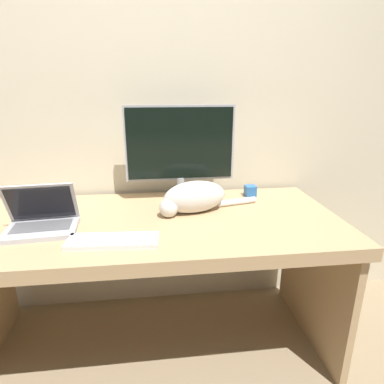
{
  "coord_description": "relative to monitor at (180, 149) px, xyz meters",
  "views": [
    {
      "loc": [
        0.03,
        -1.01,
        1.33
      ],
      "look_at": [
        0.19,
        0.36,
        0.88
      ],
      "focal_mm": 30.0,
      "sensor_mm": 36.0,
      "label": 1
    }
  ],
  "objects": [
    {
      "name": "external_keyboard",
      "position": [
        -0.31,
        -0.5,
        -0.27
      ],
      "size": [
        0.37,
        0.15,
        0.02
      ],
      "rotation": [
        0.0,
        0.0,
        -0.07
      ],
      "color": "white",
      "rests_on": "desk"
    },
    {
      "name": "monitor",
      "position": [
        0.0,
        0.0,
        0.0
      ],
      "size": [
        0.58,
        0.17,
        0.51
      ],
      "color": "#B2B2B7",
      "rests_on": "desk"
    },
    {
      "name": "wall_back",
      "position": [
        -0.16,
        0.19,
        0.28
      ],
      "size": [
        6.4,
        0.06,
        2.6
      ],
      "color": "beige",
      "rests_on": "ground_plane"
    },
    {
      "name": "cat",
      "position": [
        0.05,
        -0.2,
        -0.2
      ],
      "size": [
        0.52,
        0.22,
        0.16
      ],
      "rotation": [
        0.0,
        0.0,
        0.22
      ],
      "color": "silver",
      "rests_on": "desk"
    },
    {
      "name": "laptop",
      "position": [
        -0.63,
        -0.34,
        -0.24
      ],
      "size": [
        0.31,
        0.24,
        0.21
      ],
      "rotation": [
        0.0,
        0.0,
        0.09
      ],
      "color": "#B7B7BC",
      "rests_on": "desk"
    },
    {
      "name": "small_toy",
      "position": [
        0.4,
        0.01,
        -0.25
      ],
      "size": [
        0.06,
        0.06,
        0.06
      ],
      "color": "#2D6BB7",
      "rests_on": "desk"
    },
    {
      "name": "desk",
      "position": [
        -0.16,
        -0.27,
        -0.42
      ],
      "size": [
        1.79,
        0.8,
        0.74
      ],
      "color": "tan",
      "rests_on": "ground_plane"
    }
  ]
}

